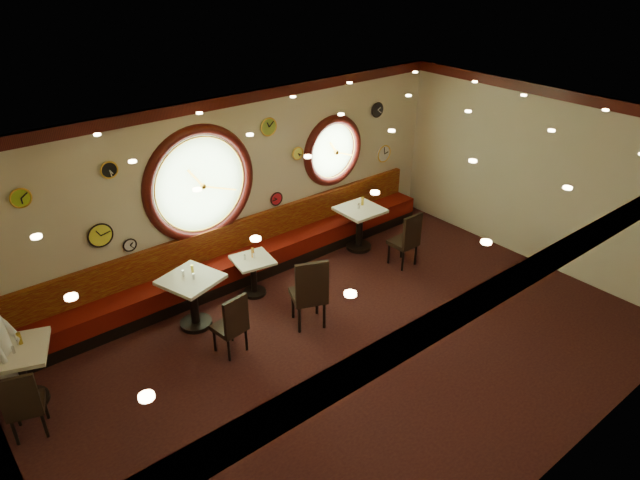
# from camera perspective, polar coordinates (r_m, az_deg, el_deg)

# --- Properties ---
(floor) EXTENTS (9.00, 6.00, 0.00)m
(floor) POSITION_cam_1_polar(r_m,az_deg,el_deg) (8.51, 2.86, -11.18)
(floor) COLOR black
(floor) RESTS_ON ground
(ceiling) EXTENTS (9.00, 6.00, 0.02)m
(ceiling) POSITION_cam_1_polar(r_m,az_deg,el_deg) (6.94, 3.49, 9.73)
(ceiling) COLOR #BB8F35
(ceiling) RESTS_ON wall_back
(wall_back) EXTENTS (9.00, 0.02, 3.20)m
(wall_back) POSITION_cam_1_polar(r_m,az_deg,el_deg) (9.78, -8.71, 5.04)
(wall_back) COLOR beige
(wall_back) RESTS_ON floor
(wall_front) EXTENTS (9.00, 0.02, 3.20)m
(wall_front) POSITION_cam_1_polar(r_m,az_deg,el_deg) (6.14, 22.67, -12.57)
(wall_front) COLOR beige
(wall_front) RESTS_ON floor
(wall_right) EXTENTS (0.02, 6.00, 3.20)m
(wall_right) POSITION_cam_1_polar(r_m,az_deg,el_deg) (10.87, 21.18, 5.81)
(wall_right) COLOR beige
(wall_right) RESTS_ON floor
(molding_back) EXTENTS (9.00, 0.10, 0.18)m
(molding_back) POSITION_cam_1_polar(r_m,az_deg,el_deg) (9.26, -9.23, 13.57)
(molding_back) COLOR #380C0A
(molding_back) RESTS_ON wall_back
(molding_front) EXTENTS (9.00, 0.10, 0.18)m
(molding_front) POSITION_cam_1_polar(r_m,az_deg,el_deg) (5.36, 25.16, 0.15)
(molding_front) COLOR #380C0A
(molding_front) RESTS_ON wall_back
(molding_right) EXTENTS (0.10, 6.00, 0.18)m
(molding_right) POSITION_cam_1_polar(r_m,az_deg,el_deg) (10.40, 22.49, 13.44)
(molding_right) COLOR #380C0A
(molding_right) RESTS_ON wall_back
(banquette_base) EXTENTS (8.00, 0.55, 0.20)m
(banquette_base) POSITION_cam_1_polar(r_m,az_deg,el_deg) (10.25, -7.30, -3.17)
(banquette_base) COLOR black
(banquette_base) RESTS_ON floor
(banquette_seat) EXTENTS (8.00, 0.55, 0.30)m
(banquette_seat) POSITION_cam_1_polar(r_m,az_deg,el_deg) (10.12, -7.38, -1.96)
(banquette_seat) COLOR #5A0C07
(banquette_seat) RESTS_ON banquette_base
(banquette_back) EXTENTS (8.00, 0.10, 0.55)m
(banquette_back) POSITION_cam_1_polar(r_m,az_deg,el_deg) (10.10, -8.19, 0.50)
(banquette_back) COLOR #5D0807
(banquette_back) RESTS_ON wall_back
(porthole_left_glass) EXTENTS (1.66, 0.02, 1.66)m
(porthole_left_glass) POSITION_cam_1_polar(r_m,az_deg,el_deg) (9.42, -11.93, 5.48)
(porthole_left_glass) COLOR #8DB66D
(porthole_left_glass) RESTS_ON wall_back
(porthole_left_frame) EXTENTS (1.98, 0.18, 1.98)m
(porthole_left_frame) POSITION_cam_1_polar(r_m,az_deg,el_deg) (9.41, -11.88, 5.45)
(porthole_left_frame) COLOR #380C0A
(porthole_left_frame) RESTS_ON wall_back
(porthole_left_ring) EXTENTS (1.61, 0.03, 1.61)m
(porthole_left_ring) POSITION_cam_1_polar(r_m,az_deg,el_deg) (9.39, -11.80, 5.40)
(porthole_left_ring) COLOR gold
(porthole_left_ring) RESTS_ON wall_back
(porthole_right_glass) EXTENTS (1.10, 0.02, 1.10)m
(porthole_right_glass) POSITION_cam_1_polar(r_m,az_deg,el_deg) (10.89, 1.24, 8.92)
(porthole_right_glass) COLOR #8DB66D
(porthole_right_glass) RESTS_ON wall_back
(porthole_right_frame) EXTENTS (1.38, 0.18, 1.38)m
(porthole_right_frame) POSITION_cam_1_polar(r_m,az_deg,el_deg) (10.88, 1.30, 8.90)
(porthole_right_frame) COLOR #380C0A
(porthole_right_frame) RESTS_ON wall_back
(porthole_right_ring) EXTENTS (1.09, 0.03, 1.09)m
(porthole_right_ring) POSITION_cam_1_polar(r_m,az_deg,el_deg) (10.86, 1.40, 8.85)
(porthole_right_ring) COLOR gold
(porthole_right_ring) RESTS_ON wall_back
(wall_clock_0) EXTENTS (0.24, 0.03, 0.24)m
(wall_clock_0) POSITION_cam_1_polar(r_m,az_deg,el_deg) (8.69, -20.36, 6.60)
(wall_clock_0) COLOR black
(wall_clock_0) RESTS_ON wall_back
(wall_clock_1) EXTENTS (0.26, 0.03, 0.26)m
(wall_clock_1) POSITION_cam_1_polar(r_m,az_deg,el_deg) (8.46, -27.77, 3.75)
(wall_clock_1) COLOR #9DCA28
(wall_clock_1) RESTS_ON wall_back
(wall_clock_2) EXTENTS (0.36, 0.03, 0.36)m
(wall_clock_2) POSITION_cam_1_polar(r_m,az_deg,el_deg) (8.98, -21.13, 0.46)
(wall_clock_2) COLOR #F3F436
(wall_clock_2) RESTS_ON wall_back
(wall_clock_3) EXTENTS (0.34, 0.03, 0.34)m
(wall_clock_3) POSITION_cam_1_polar(r_m,az_deg,el_deg) (11.86, 6.38, 8.58)
(wall_clock_3) COLOR white
(wall_clock_3) RESTS_ON wall_back
(wall_clock_4) EXTENTS (0.28, 0.03, 0.28)m
(wall_clock_4) POSITION_cam_1_polar(r_m,az_deg,el_deg) (11.40, 5.72, 12.83)
(wall_clock_4) COLOR black
(wall_clock_4) RESTS_ON wall_back
(wall_clock_5) EXTENTS (0.24, 0.03, 0.24)m
(wall_clock_5) POSITION_cam_1_polar(r_m,az_deg,el_deg) (10.32, -4.41, 4.14)
(wall_clock_5) COLOR red
(wall_clock_5) RESTS_ON wall_back
(wall_clock_6) EXTENTS (0.22, 0.03, 0.22)m
(wall_clock_6) POSITION_cam_1_polar(r_m,az_deg,el_deg) (10.32, -2.27, 8.67)
(wall_clock_6) COLOR #EEF451
(wall_clock_6) RESTS_ON wall_back
(wall_clock_7) EXTENTS (0.20, 0.03, 0.20)m
(wall_clock_7) POSITION_cam_1_polar(r_m,az_deg,el_deg) (9.21, -18.51, -0.46)
(wall_clock_7) COLOR silver
(wall_clock_7) RESTS_ON wall_back
(wall_clock_8) EXTENTS (0.30, 0.03, 0.30)m
(wall_clock_8) POSITION_cam_1_polar(r_m,az_deg,el_deg) (9.80, -5.19, 11.21)
(wall_clock_8) COLOR #8FB538
(wall_clock_8) RESTS_ON wall_back
(table_a) EXTENTS (1.01, 1.01, 0.86)m
(table_a) POSITION_cam_1_polar(r_m,az_deg,el_deg) (8.30, -27.82, -11.41)
(table_a) COLOR black
(table_a) RESTS_ON floor
(table_b) EXTENTS (0.99, 0.99, 0.87)m
(table_b) POSITION_cam_1_polar(r_m,az_deg,el_deg) (8.93, -12.61, -5.46)
(table_b) COLOR black
(table_b) RESTS_ON floor
(table_c) EXTENTS (0.71, 0.71, 0.68)m
(table_c) POSITION_cam_1_polar(r_m,az_deg,el_deg) (9.59, -6.68, -3.19)
(table_c) COLOR black
(table_c) RESTS_ON floor
(table_d) EXTENTS (0.79, 0.79, 0.85)m
(table_d) POSITION_cam_1_polar(r_m,az_deg,el_deg) (10.91, 3.97, 1.67)
(table_d) COLOR black
(table_d) RESTS_ON floor
(chair_a) EXTENTS (0.52, 0.52, 0.61)m
(chair_a) POSITION_cam_1_polar(r_m,az_deg,el_deg) (7.77, -27.62, -14.08)
(chair_a) COLOR black
(chair_a) RESTS_ON floor
(chair_b) EXTENTS (0.47, 0.47, 0.61)m
(chair_b) POSITION_cam_1_polar(r_m,az_deg,el_deg) (8.24, -8.74, -8.04)
(chair_b) COLOR black
(chair_b) RESTS_ON floor
(chair_c) EXTENTS (0.66, 0.66, 0.75)m
(chair_c) POSITION_cam_1_polar(r_m,az_deg,el_deg) (8.60, -1.00, -4.94)
(chair_c) COLOR black
(chair_c) RESTS_ON floor
(chair_d) EXTENTS (0.45, 0.45, 0.65)m
(chair_d) POSITION_cam_1_polar(r_m,az_deg,el_deg) (10.37, 8.75, 0.33)
(chair_d) COLOR black
(chair_d) RESTS_ON floor
(condiment_a_salt) EXTENTS (0.04, 0.04, 0.11)m
(condiment_a_salt) POSITION_cam_1_polar(r_m,az_deg,el_deg) (8.08, -29.17, -9.58)
(condiment_a_salt) COLOR silver
(condiment_a_salt) RESTS_ON table_a
(condiment_b_salt) EXTENTS (0.04, 0.04, 0.10)m
(condiment_b_salt) POSITION_cam_1_polar(r_m,az_deg,el_deg) (8.80, -13.52, -3.26)
(condiment_b_salt) COLOR silver
(condiment_b_salt) RESTS_ON table_b
(condiment_c_salt) EXTENTS (0.03, 0.03, 0.09)m
(condiment_c_salt) POSITION_cam_1_polar(r_m,az_deg,el_deg) (9.43, -7.54, -1.72)
(condiment_c_salt) COLOR #BCBCC0
(condiment_c_salt) RESTS_ON table_c
(condiment_d_salt) EXTENTS (0.03, 0.03, 0.10)m
(condiment_d_salt) POSITION_cam_1_polar(r_m,az_deg,el_deg) (10.74, 3.86, 3.37)
(condiment_d_salt) COLOR silver
(condiment_d_salt) RESTS_ON table_d
(condiment_a_pepper) EXTENTS (0.04, 0.04, 0.10)m
(condiment_a_pepper) POSITION_cam_1_polar(r_m,az_deg,el_deg) (8.03, -28.33, -9.64)
(condiment_a_pepper) COLOR silver
(condiment_a_pepper) RESTS_ON table_a
(condiment_b_pepper) EXTENTS (0.04, 0.04, 0.10)m
(condiment_b_pepper) POSITION_cam_1_polar(r_m,az_deg,el_deg) (8.69, -12.54, -3.57)
(condiment_b_pepper) COLOR silver
(condiment_b_pepper) RESTS_ON table_b
(condiment_c_pepper) EXTENTS (0.04, 0.04, 0.10)m
(condiment_c_pepper) POSITION_cam_1_polar(r_m,az_deg,el_deg) (9.46, -6.61, -1.53)
(condiment_c_pepper) COLOR silver
(condiment_c_pepper) RESTS_ON table_c
(condiment_d_pepper) EXTENTS (0.04, 0.04, 0.11)m
(condiment_d_pepper) POSITION_cam_1_polar(r_m,az_deg,el_deg) (10.75, 3.94, 3.43)
(condiment_d_pepper) COLOR silver
(condiment_d_pepper) RESTS_ON table_d
(condiment_a_bottle) EXTENTS (0.05, 0.05, 0.16)m
(condiment_a_bottle) POSITION_cam_1_polar(r_m,az_deg,el_deg) (8.14, -27.85, -8.70)
(condiment_a_bottle) COLOR gold
(condiment_a_bottle) RESTS_ON table_a
(condiment_b_bottle) EXTENTS (0.04, 0.04, 0.14)m
(condiment_b_bottle) POSITION_cam_1_polar(r_m,az_deg,el_deg) (8.83, -12.65, -2.87)
(condiment_b_bottle) COLOR gold
(condiment_b_bottle) RESTS_ON table_b
(condiment_c_bottle) EXTENTS (0.05, 0.05, 0.17)m
(condiment_c_bottle) POSITION_cam_1_polar(r_m,az_deg,el_deg) (9.47, -6.75, -1.25)
(condiment_c_bottle) COLOR gold
(condiment_c_bottle) RESTS_ON table_c
(condiment_d_bottle) EXTENTS (0.05, 0.05, 0.17)m
(condiment_d_bottle) POSITION_cam_1_polar(r_m,az_deg,el_deg) (10.88, 4.27, 3.92)
(condiment_d_bottle) COLOR gold
(condiment_d_bottle) RESTS_ON table_d
(waiter) EXTENTS (0.60, 0.73, 1.72)m
(waiter) POSITION_cam_1_polar(r_m,az_deg,el_deg) (8.17, -29.11, -9.60)
(waiter) COLOR white
(waiter) RESTS_ON floor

